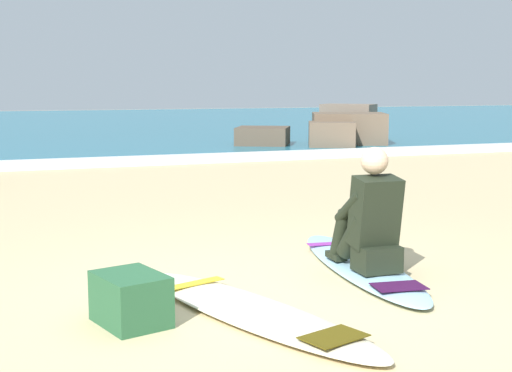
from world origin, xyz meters
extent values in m
plane|color=#CCB584|center=(0.00, 0.00, 0.00)|extent=(80.00, 80.00, 0.00)
cube|color=teal|center=(0.00, 22.73, 0.05)|extent=(80.00, 28.00, 0.10)
cube|color=white|center=(0.00, 9.03, 0.06)|extent=(80.00, 0.90, 0.11)
ellipsoid|color=#9ED1E5|center=(0.91, 0.50, 0.04)|extent=(0.83, 2.42, 0.07)
cube|color=purple|center=(0.99, 1.16, 0.07)|extent=(0.49, 0.16, 0.01)
cube|color=#351037|center=(0.80, -0.26, 0.07)|extent=(0.39, 0.29, 0.01)
cube|color=black|center=(0.86, 0.16, 0.18)|extent=(0.33, 0.27, 0.20)
cylinder|color=black|center=(0.76, 0.34, 0.33)|extent=(0.16, 0.41, 0.43)
cylinder|color=black|center=(0.75, 0.55, 0.30)|extent=(0.13, 0.26, 0.42)
cube|color=black|center=(0.75, 0.62, 0.10)|extent=(0.11, 0.22, 0.05)
cylinder|color=black|center=(0.96, 0.34, 0.33)|extent=(0.16, 0.41, 0.43)
cylinder|color=black|center=(0.98, 0.54, 0.30)|extent=(0.13, 0.26, 0.42)
cube|color=black|center=(0.99, 0.61, 0.10)|extent=(0.11, 0.22, 0.05)
cube|color=black|center=(0.86, 0.20, 0.53)|extent=(0.35, 0.30, 0.57)
sphere|color=beige|center=(0.86, 0.23, 0.92)|extent=(0.21, 0.21, 0.21)
cylinder|color=black|center=(0.72, 0.35, 0.55)|extent=(0.10, 0.40, 0.31)
cylinder|color=black|center=(1.00, 0.34, 0.55)|extent=(0.10, 0.40, 0.31)
ellipsoid|color=#EFE5C6|center=(-0.33, -0.30, 0.04)|extent=(1.23, 2.40, 0.07)
cube|color=gold|center=(-0.54, 0.33, 0.07)|extent=(0.49, 0.25, 0.01)
cube|color=#4C400C|center=(-0.09, -1.02, 0.07)|extent=(0.42, 0.34, 0.01)
cube|color=#756656|center=(7.00, 12.27, 0.50)|extent=(1.57, 1.55, 1.00)
cube|color=brown|center=(6.24, 10.82, 0.41)|extent=(2.12, 1.95, 0.83)
cube|color=brown|center=(5.47, 10.19, 0.33)|extent=(1.31, 1.26, 0.66)
cube|color=brown|center=(4.19, 11.21, 0.26)|extent=(1.59, 1.58, 0.51)
cube|color=#285B38|center=(-1.09, -0.18, 0.16)|extent=(0.47, 0.56, 0.32)
camera|label=1|loc=(-1.87, -4.51, 1.48)|focal=50.35mm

